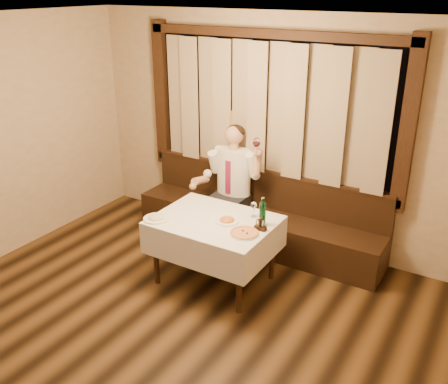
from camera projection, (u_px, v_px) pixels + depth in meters
The scene contains 10 objects.
room at pixel (170, 175), 4.44m from camera, with size 5.01×6.01×2.81m.
banquette at pixel (258, 221), 6.28m from camera, with size 3.20×0.61×0.94m.
dining_table at pixel (214, 228), 5.34m from camera, with size 1.27×0.97×0.76m.
pizza at pixel (244, 233), 4.98m from camera, with size 0.30×0.30×0.03m.
pasta_red at pixel (227, 218), 5.24m from camera, with size 0.26×0.26×0.09m.
pasta_cream at pixel (156, 216), 5.29m from camera, with size 0.28×0.28×0.09m.
green_bottle at pixel (263, 214), 5.12m from camera, with size 0.07×0.07×0.31m.
table_wine_glass at pixel (254, 206), 5.31m from camera, with size 0.07×0.07×0.18m.
cruet_caddy at pixel (260, 226), 5.06m from camera, with size 0.12×0.06×0.13m.
seated_man at pixel (231, 177), 6.16m from camera, with size 0.85×0.63×1.50m.
Camera 1 is at (2.55, -2.33, 3.08)m, focal length 40.00 mm.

